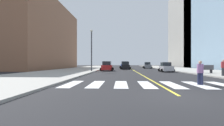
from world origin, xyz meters
The scene contains 17 objects.
ground_plane centered at (0.00, 0.00, 0.00)m, with size 220.00×220.00×0.00m, color black.
sidewalk_kerb_east centered at (12.20, 20.00, 0.07)m, with size 10.00×120.00×0.15m, color #9E9B93.
sidewalk_kerb_west centered at (-12.20, 20.00, 0.07)m, with size 10.00×120.00×0.15m, color #9E9B93.
crosswalk_paint centered at (0.00, 4.00, 0.01)m, with size 13.50×4.00×0.01m.
lane_divider_paint centered at (0.00, 40.00, 0.01)m, with size 0.16×80.00×0.01m, color yellow.
parking_garage_concrete centered at (28.07, 55.23, 14.91)m, with size 18.00×24.00×29.81m, color #9E9B93.
low_rise_brick_west centered at (-27.07, 35.72, 8.98)m, with size 16.00×32.00×17.95m, color brown.
car_blue_nearest centered at (-1.66, 37.59, 0.94)m, with size 2.94×4.58×2.00m.
car_red_second centered at (-5.42, 23.91, 0.88)m, with size 2.62×4.20×1.88m.
car_green_third centered at (-1.64, 50.83, 0.79)m, with size 2.38×3.80×1.69m.
car_gray_fourth centered at (4.94, 38.96, 0.84)m, with size 2.64×4.12×1.80m.
car_black_fifth centered at (-1.55, 31.84, 0.89)m, with size 2.67×4.27×1.91m.
car_silver_sixth centered at (5.20, 20.91, 0.79)m, with size 2.43×3.82×1.68m.
park_bench centered at (9.24, 15.44, 0.69)m, with size 1.81×0.61×1.12m.
pedestrian_crossing centered at (2.87, 4.02, 0.94)m, with size 0.42×0.42×1.70m.
pedestrian_waiting_east centered at (8.48, 10.53, 1.13)m, with size 0.44×0.44×1.77m.
street_lamp centered at (-7.77, 19.98, 4.43)m, with size 0.44×0.44×7.22m.
Camera 1 is at (-2.73, -7.59, 1.54)m, focal length 25.74 mm.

